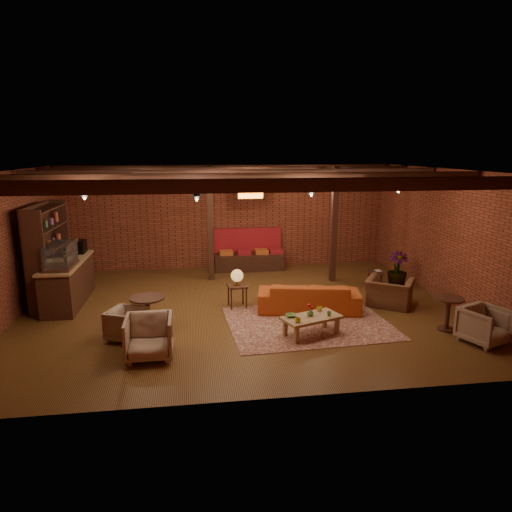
{
  "coord_description": "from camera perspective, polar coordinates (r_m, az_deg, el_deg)",
  "views": [
    {
      "loc": [
        -1.08,
        -10.08,
        3.64
      ],
      "look_at": [
        0.36,
        0.2,
        1.21
      ],
      "focal_mm": 32.0,
      "sensor_mm": 36.0,
      "label": 1
    }
  ],
  "objects": [
    {
      "name": "plant_counter",
      "position": [
        11.9,
        -21.99,
        0.45
      ],
      "size": [
        0.35,
        0.39,
        0.3
      ],
      "primitive_type": "imported",
      "color": "#337F33",
      "rests_on": "service_counter"
    },
    {
      "name": "round_table_right",
      "position": [
        10.19,
        22.88,
        -6.06
      ],
      "size": [
        0.6,
        0.6,
        0.7
      ],
      "color": "black",
      "rests_on": "floor"
    },
    {
      "name": "service_counter",
      "position": [
        11.83,
        -22.51,
        -1.76
      ],
      "size": [
        0.8,
        2.5,
        1.6
      ],
      "primitive_type": null,
      "color": "black",
      "rests_on": "ground"
    },
    {
      "name": "wall_back",
      "position": [
        14.27,
        -3.55,
        4.91
      ],
      "size": [
        10.0,
        0.02,
        3.2
      ],
      "primitive_type": "cube",
      "color": "brown",
      "rests_on": "ground"
    },
    {
      "name": "shelving_hutch",
      "position": [
        11.94,
        -24.42,
        0.17
      ],
      "size": [
        0.52,
        2.0,
        2.4
      ],
      "primitive_type": null,
      "color": "black",
      "rests_on": "ground"
    },
    {
      "name": "wall_left",
      "position": [
        11.01,
        -28.67,
        0.84
      ],
      "size": [
        0.02,
        8.0,
        3.2
      ],
      "primitive_type": "cube",
      "color": "brown",
      "rests_on": "ground"
    },
    {
      "name": "plant_tall",
      "position": [
        12.8,
        17.53,
        2.48
      ],
      "size": [
        1.89,
        1.89,
        2.81
      ],
      "primitive_type": "imported",
      "rotation": [
        0.0,
        0.0,
        -0.23
      ],
      "color": "#4C7F4C",
      "rests_on": "floor"
    },
    {
      "name": "post_right",
      "position": [
        12.85,
        9.74,
        3.83
      ],
      "size": [
        0.16,
        0.16,
        3.2
      ],
      "primitive_type": "cube",
      "color": "black",
      "rests_on": "ground"
    },
    {
      "name": "rug",
      "position": [
        9.97,
        6.55,
        -8.32
      ],
      "size": [
        3.55,
        2.8,
        0.01
      ],
      "primitive_type": "cube",
      "rotation": [
        0.0,
        0.0,
        0.06
      ],
      "color": "maroon",
      "rests_on": "floor"
    },
    {
      "name": "armchair_b",
      "position": [
        8.46,
        -13.25,
        -9.59
      ],
      "size": [
        0.83,
        0.78,
        0.84
      ],
      "primitive_type": "imported",
      "rotation": [
        0.0,
        0.0,
        0.02
      ],
      "color": "beige",
      "rests_on": "floor"
    },
    {
      "name": "ceiling_beams",
      "position": [
        10.15,
        -1.88,
        9.98
      ],
      "size": [
        9.8,
        6.4,
        0.22
      ],
      "primitive_type": null,
      "color": "black",
      "rests_on": "ceiling"
    },
    {
      "name": "side_table_book",
      "position": [
        12.64,
        14.7,
        -2.0
      ],
      "size": [
        0.52,
        0.52,
        0.48
      ],
      "rotation": [
        0.0,
        0.0,
        -0.31
      ],
      "color": "black",
      "rests_on": "floor"
    },
    {
      "name": "post_left",
      "position": [
        12.85,
        -5.74,
        3.95
      ],
      "size": [
        0.16,
        0.16,
        3.2
      ],
      "primitive_type": "cube",
      "color": "black",
      "rests_on": "ground"
    },
    {
      "name": "ceiling_pipe",
      "position": [
        11.76,
        -2.71,
        9.29
      ],
      "size": [
        9.6,
        0.12,
        0.12
      ],
      "primitive_type": "cylinder",
      "rotation": [
        0.0,
        1.57,
        0.0
      ],
      "color": "black",
      "rests_on": "ceiling"
    },
    {
      "name": "floor",
      "position": [
        10.77,
        -1.76,
        -6.61
      ],
      "size": [
        10.0,
        10.0,
        0.0
      ],
      "primitive_type": "plane",
      "color": "#391E0E",
      "rests_on": "ground"
    },
    {
      "name": "banquette",
      "position": [
        14.09,
        -0.91,
        0.27
      ],
      "size": [
        2.1,
        0.7,
        1.0
      ],
      "primitive_type": null,
      "color": "#A41B24",
      "rests_on": "ground"
    },
    {
      "name": "armchair_far",
      "position": [
        9.85,
        26.66,
        -7.57
      ],
      "size": [
        0.97,
        0.94,
        0.78
      ],
      "primitive_type": "imported",
      "rotation": [
        0.0,
        0.0,
        0.38
      ],
      "color": "beige",
      "rests_on": "floor"
    },
    {
      "name": "ceiling",
      "position": [
        10.15,
        -1.89,
        10.66
      ],
      "size": [
        10.0,
        8.0,
        0.02
      ],
      "primitive_type": "cube",
      "color": "black",
      "rests_on": "wall_back"
    },
    {
      "name": "side_table_lamp",
      "position": [
        10.67,
        -2.38,
        -2.84
      ],
      "size": [
        0.49,
        0.49,
        0.92
      ],
      "rotation": [
        0.0,
        0.0,
        0.11
      ],
      "color": "black",
      "rests_on": "floor"
    },
    {
      "name": "round_table_left",
      "position": [
        9.6,
        -13.4,
        -6.36
      ],
      "size": [
        0.7,
        0.7,
        0.73
      ],
      "color": "black",
      "rests_on": "floor"
    },
    {
      "name": "armchair_right",
      "position": [
        11.27,
        16.37,
        -3.85
      ],
      "size": [
        1.22,
        1.12,
        0.9
      ],
      "primitive_type": "imported",
      "rotation": [
        0.0,
        0.0,
        2.55
      ],
      "color": "brown",
      "rests_on": "floor"
    },
    {
      "name": "wall_front",
      "position": [
        6.5,
        1.99,
        -5.14
      ],
      "size": [
        10.0,
        0.02,
        3.2
      ],
      "primitive_type": "cube",
      "color": "brown",
      "rests_on": "ground"
    },
    {
      "name": "ceiling_spotlights",
      "position": [
        10.17,
        -1.87,
        8.75
      ],
      "size": [
        6.4,
        4.4,
        0.28
      ],
      "primitive_type": null,
      "color": "black",
      "rests_on": "ceiling"
    },
    {
      "name": "sofa",
      "position": [
        10.61,
        6.61,
        -5.07
      ],
      "size": [
        2.45,
        1.33,
        0.68
      ],
      "primitive_type": "imported",
      "rotation": [
        0.0,
        0.0,
        2.95
      ],
      "color": "#A13F16",
      "rests_on": "floor"
    },
    {
      "name": "coffee_table",
      "position": [
        9.24,
        6.86,
        -7.76
      ],
      "size": [
        1.3,
        0.95,
        0.65
      ],
      "rotation": [
        0.0,
        0.0,
        0.36
      ],
      "color": "#9E6D49",
      "rests_on": "floor"
    },
    {
      "name": "service_sign",
      "position": [
        13.35,
        -0.7,
        7.61
      ],
      "size": [
        0.86,
        0.06,
        0.3
      ],
      "primitive_type": "cube",
      "color": "orange",
      "rests_on": "ceiling"
    },
    {
      "name": "armchair_a",
      "position": [
        9.34,
        -15.79,
        -8.02
      ],
      "size": [
        0.84,
        0.86,
        0.69
      ],
      "primitive_type": "imported",
      "rotation": [
        0.0,
        0.0,
        1.19
      ],
      "color": "beige",
      "rests_on": "floor"
    },
    {
      "name": "wall_right",
      "position": [
        11.94,
        22.79,
        2.28
      ],
      "size": [
        0.02,
        8.0,
        3.2
      ],
      "primitive_type": "cube",
      "color": "brown",
      "rests_on": "ground"
    }
  ]
}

